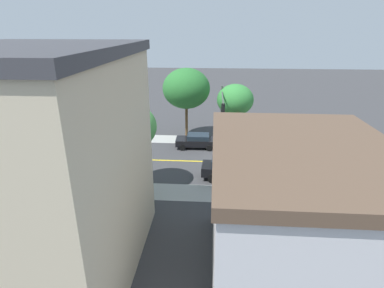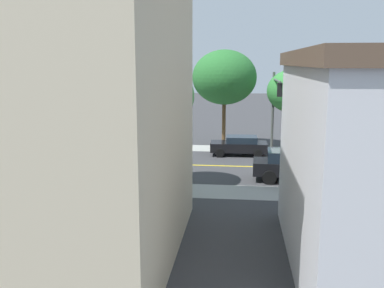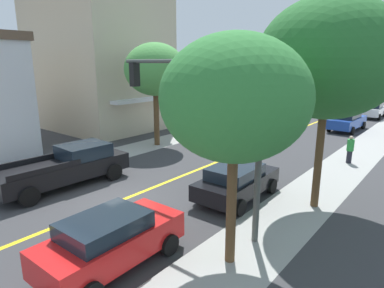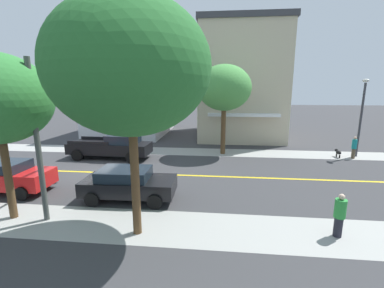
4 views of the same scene
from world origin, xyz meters
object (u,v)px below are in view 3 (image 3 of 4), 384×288
Objects in this scene: black_sedan_right_curb at (237,181)px; small_dog at (228,122)px; street_tree_left_near at (328,59)px; red_sedan_right_curb at (111,240)px; white_sedan_right_curb at (373,109)px; green_sedan_left_curb at (289,109)px; black_pickup_truck at (68,166)px; pedestrian_green_shirt at (350,149)px; traffic_light_mast at (208,107)px; street_lamp at (234,85)px; pedestrian_teal_shirt at (236,116)px; blue_sedan_right_curb at (347,121)px; fire_hydrant at (59,164)px; street_tree_right_corner at (155,70)px; street_tree_left_far at (235,99)px; parking_meter at (157,132)px.

small_dog is at bearing 33.09° from black_sedan_right_curb.
small_dog is (-11.68, 11.69, -5.30)m from street_tree_left_near.
white_sedan_right_curb is at bearing -1.20° from red_sedan_right_curb.
white_sedan_right_curb is 0.91× the size of green_sedan_left_curb.
black_pickup_truck is 15.03m from pedestrian_green_shirt.
traffic_light_mast is 29.20m from white_sedan_right_curb.
green_sedan_left_curb is at bearing 12.76° from red_sedan_right_curb.
red_sedan_right_curb is 0.99× the size of white_sedan_right_curb.
pedestrian_green_shirt is (9.18, 11.90, -0.09)m from black_pickup_truck.
pedestrian_green_shirt is at bearing -147.89° from green_sedan_left_curb.
white_sedan_right_curb is 2.69× the size of pedestrian_green_shirt.
street_lamp is 13.48m from pedestrian_green_shirt.
blue_sedan_right_curb is at bearing 121.70° from pedestrian_teal_shirt.
pedestrian_teal_shirt reaches higher than black_sedan_right_curb.
green_sedan_left_curb is at bearing 62.78° from blue_sedan_right_curb.
green_sedan_left_curb is (-6.99, -4.69, -0.07)m from white_sedan_right_curb.
pedestrian_green_shirt is at bearing 44.52° from fire_hydrant.
small_dog is (0.27, 8.54, -4.68)m from street_tree_right_corner.
small_dog is at bearing 123.17° from street_tree_left_far.
street_tree_right_corner is 16.65m from blue_sedan_right_curb.
small_dog is (-8.55, -4.93, -0.44)m from blue_sedan_right_curb.
green_sedan_left_curb is at bearing 109.79° from street_tree_left_far.
pedestrian_green_shirt is (0.11, 12.25, -3.85)m from street_tree_left_far.
red_sedan_right_curb is 0.99× the size of black_sedan_right_curb.
parking_meter is at bearing 3.18° from pedestrian_teal_shirt.
red_sedan_right_curb is at bearing 81.57° from traffic_light_mast.
fire_hydrant is 15.90m from pedestrian_green_shirt.
fire_hydrant reaches higher than small_dog.
green_sedan_left_curb is 5.92× the size of small_dog.
black_pickup_truck is at bearing -143.65° from pedestrian_green_shirt.
red_sedan_right_curb is at bearing 177.00° from black_sedan_right_curb.
street_tree_left_far is 21.80m from street_lamp.
pedestrian_teal_shirt is (-8.96, 16.49, -3.28)m from traffic_light_mast.
white_sedan_right_curb reaches higher than parking_meter.
white_sedan_right_curb is at bearing 151.76° from pedestrian_teal_shirt.
street_lamp is 22.85m from red_sedan_right_curb.
street_tree_right_corner is 4.18m from parking_meter.
traffic_light_mast is 1.02× the size of black_pickup_truck.
fire_hydrant is at bearing 106.43° from black_sedan_right_curb.
street_lamp is 1.21× the size of blue_sedan_right_curb.
street_lamp reaches higher than blue_sedan_right_curb.
fire_hydrant is 0.18× the size of blue_sedan_right_curb.
blue_sedan_right_curb is at bearing 56.79° from street_tree_right_corner.
pedestrian_green_shirt is at bearing 18.52° from street_tree_right_corner.
pedestrian_green_shirt is (-0.49, 6.99, -4.87)m from street_tree_left_near.
black_pickup_truck is at bearing 116.61° from black_sedan_right_curb.
street_tree_left_near is at bearing 83.55° from street_tree_left_far.
street_tree_right_corner reaches higher than black_sedan_right_curb.
traffic_light_mast reaches higher than street_lamp.
parking_meter is at bearing 143.40° from street_tree_left_far.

